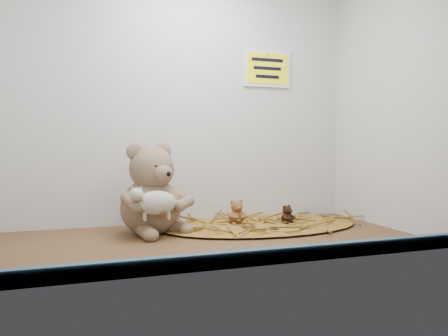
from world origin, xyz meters
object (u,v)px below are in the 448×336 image
object	(u,v)px
mini_teddy_brown	(287,213)
toy_lamb	(156,203)
mini_teddy_tan	(237,211)
main_teddy	(151,188)

from	to	relation	value
mini_teddy_brown	toy_lamb	bearing A→B (deg)	164.53
mini_teddy_tan	mini_teddy_brown	bearing A→B (deg)	-17.77
main_teddy	mini_teddy_tan	distance (cm)	29.83
main_teddy	mini_teddy_tan	bearing A→B (deg)	-20.94
toy_lamb	mini_teddy_brown	bearing A→B (deg)	8.10
toy_lamb	mini_teddy_brown	xyz separation A→B (cm)	(44.36, 6.31, -6.23)
mini_teddy_brown	mini_teddy_tan	bearing A→B (deg)	138.68
main_teddy	mini_teddy_brown	xyz separation A→B (cm)	(44.36, -3.62, -9.44)
mini_teddy_tan	mini_teddy_brown	world-z (taller)	mini_teddy_tan
main_teddy	mini_teddy_brown	bearing A→B (deg)	-28.51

